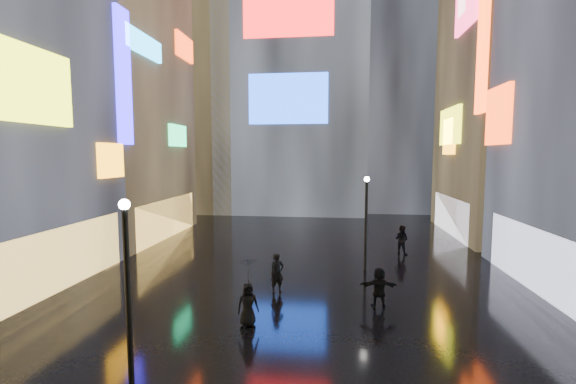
# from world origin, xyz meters

# --- Properties ---
(ground) EXTENTS (140.00, 140.00, 0.00)m
(ground) POSITION_xyz_m (0.00, 20.00, 0.00)
(ground) COLOR black
(ground) RESTS_ON ground
(building_left_far) EXTENTS (10.28, 12.00, 22.00)m
(building_left_far) POSITION_xyz_m (-15.98, 26.00, 10.98)
(building_left_far) COLOR black
(building_left_far) RESTS_ON ground
(building_right_far) EXTENTS (10.28, 12.00, 28.00)m
(building_right_far) POSITION_xyz_m (15.98, 30.00, 13.98)
(building_right_far) COLOR black
(building_right_far) RESTS_ON ground
(tower_main) EXTENTS (16.00, 14.20, 42.00)m
(tower_main) POSITION_xyz_m (-3.00, 43.97, 21.01)
(tower_main) COLOR black
(tower_main) RESTS_ON ground
(tower_flank_right) EXTENTS (12.00, 12.00, 34.00)m
(tower_flank_right) POSITION_xyz_m (9.00, 46.00, 17.00)
(tower_flank_right) COLOR black
(tower_flank_right) RESTS_ON ground
(tower_flank_left) EXTENTS (10.00, 10.00, 26.00)m
(tower_flank_left) POSITION_xyz_m (-14.00, 42.00, 13.00)
(tower_flank_left) COLOR black
(tower_flank_left) RESTS_ON ground
(lamp_near) EXTENTS (0.30, 0.30, 5.20)m
(lamp_near) POSITION_xyz_m (-3.86, 7.49, 2.94)
(lamp_near) COLOR black
(lamp_near) RESTS_ON ground
(lamp_far) EXTENTS (0.30, 0.30, 5.20)m
(lamp_far) POSITION_xyz_m (3.47, 19.25, 2.94)
(lamp_far) COLOR black
(lamp_far) RESTS_ON ground
(pedestrian_4) EXTENTS (0.94, 0.80, 1.63)m
(pedestrian_4) POSITION_xyz_m (-1.45, 11.50, 0.82)
(pedestrian_4) COLOR black
(pedestrian_4) RESTS_ON ground
(pedestrian_5) EXTENTS (1.60, 0.59, 1.70)m
(pedestrian_5) POSITION_xyz_m (3.62, 13.88, 0.85)
(pedestrian_5) COLOR black
(pedestrian_5) RESTS_ON ground
(pedestrian_6) EXTENTS (0.80, 0.72, 1.83)m
(pedestrian_6) POSITION_xyz_m (-0.88, 15.10, 0.91)
(pedestrian_6) COLOR black
(pedestrian_6) RESTS_ON ground
(pedestrian_7) EXTENTS (1.13, 1.07, 1.85)m
(pedestrian_7) POSITION_xyz_m (6.05, 23.00, 0.92)
(pedestrian_7) COLOR black
(pedestrian_7) RESTS_ON ground
(umbrella_2) EXTENTS (1.42, 1.42, 0.91)m
(umbrella_2) POSITION_xyz_m (-1.45, 11.50, 2.09)
(umbrella_2) COLOR black
(umbrella_2) RESTS_ON pedestrian_4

